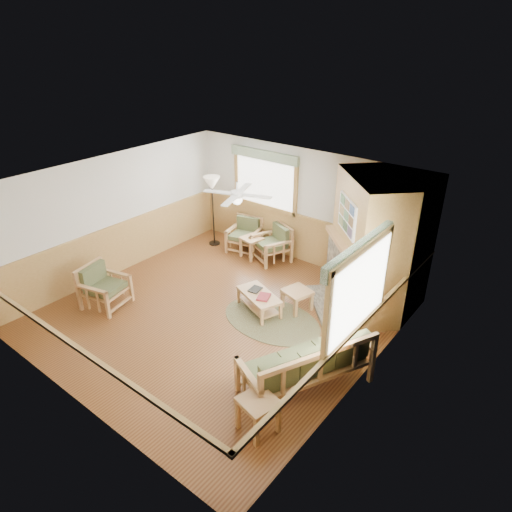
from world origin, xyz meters
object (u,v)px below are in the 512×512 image
Objects in this scene: coffee_table at (259,302)px; floor_lamp_right at (354,310)px; footstool at (297,300)px; floor_lamp_left at (213,211)px; armchair_back_right at (272,244)px; end_table_sofa at (258,415)px; armchair_left at (105,287)px; end_table_chairs at (252,247)px; armchair_back_left at (244,235)px; sofa at (306,362)px.

floor_lamp_right reaches higher than coffee_table.
floor_lamp_left is (-3.36, 1.21, 0.69)m from footstool.
armchair_back_right reaches higher than end_table_sofa.
armchair_left is at bearing -86.66° from armchair_back_right.
floor_lamp_right is (4.49, 1.86, 0.34)m from armchair_left.
armchair_left reaches higher than end_table_chairs.
armchair_back_left is 0.45× the size of floor_lamp_left.
footstool is at bearing -15.67° from armchair_back_right.
floor_lamp_left is (-4.63, 4.08, 0.63)m from end_table_sofa.
sofa reaches higher than footstool.
end_table_sofa is (4.36, -0.61, -0.15)m from armchair_left.
floor_lamp_left is 1.17× the size of floor_lamp_right.
coffee_table is at bearing -47.83° from end_table_chairs.
armchair_back_right is 3.58m from floor_lamp_right.
armchair_back_left is at bearing 156.88° from coffee_table.
end_table_chairs is 2.45m from footstool.
floor_lamp_right is at bearing -16.36° from footstool.
armchair_back_left is 0.96× the size of armchair_back_right.
sofa is 2.50× the size of armchair_back_left.
coffee_table is (-1.86, 1.22, -0.27)m from sofa.
footstool reaches higher than coffee_table.
floor_lamp_right is (0.09, 1.33, 0.30)m from sofa.
armchair_left reaches higher than coffee_table.
armchair_back_right is at bearing -34.72° from armchair_left.
end_table_chairs is at bearing 129.65° from end_table_sofa.
armchair_back_right is at bearing 139.77° from footstool.
armchair_back_left is 0.95× the size of armchair_left.
armchair_left is (-4.40, -0.53, -0.04)m from sofa.
floor_lamp_right is at bearing -37.97° from armchair_back_left.
end_table_chairs is 0.34× the size of floor_lamp_right.
end_table_chairs reaches higher than coffee_table.
floor_lamp_left is (-4.67, 2.95, 0.43)m from sofa.
armchair_back_right reaches higher than footstool.
sofa reaches higher than armchair_left.
armchair_back_left is at bearing -155.44° from armchair_back_right.
armchair_back_left is 0.46m from end_table_chairs.
end_table_chairs is 0.29× the size of floor_lamp_left.
coffee_table is (1.97, -1.93, -0.21)m from armchair_back_left.
footstool is (2.52, -1.41, -0.19)m from armchair_back_left.
footstool is (3.09, 2.27, -0.22)m from armchair_left.
footstool is at bearing -29.86° from end_table_chairs.
floor_lamp_left reaches higher than armchair_back_left.
sofa is 1.37m from floor_lamp_right.
coffee_table is 1.78× the size of end_table_sofa.
end_table_chairs is 3.92m from floor_lamp_right.
end_table_chairs is at bearing -105.89° from sofa.
floor_lamp_left reaches higher than armchair_back_right.
end_table_chairs is (0.96, 3.49, -0.17)m from armchair_left.
end_table_sofa is at bearing -93.08° from floor_lamp_right.
armchair_back_right is 0.47× the size of floor_lamp_left.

